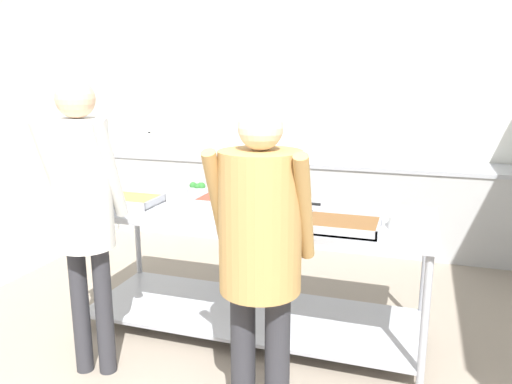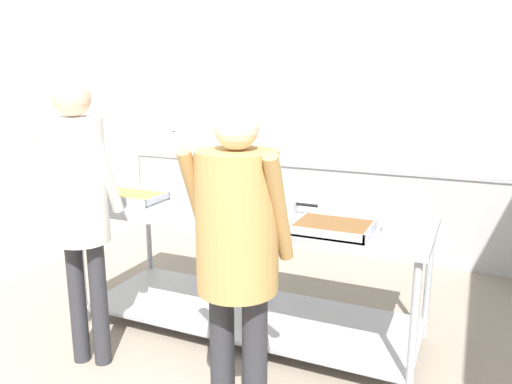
# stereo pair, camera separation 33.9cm
# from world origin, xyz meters

# --- Properties ---
(wall_rear) EXTENTS (4.72, 0.06, 2.65)m
(wall_rear) POSITION_xyz_m (0.00, 4.35, 1.32)
(wall_rear) COLOR silver
(wall_rear) RESTS_ON ground_plane
(wall_left) EXTENTS (0.06, 4.47, 2.65)m
(wall_left) POSITION_xyz_m (-2.33, 2.18, 1.32)
(wall_left) COLOR silver
(wall_left) RESTS_ON ground_plane
(back_counter) EXTENTS (4.56, 0.65, 0.89)m
(back_counter) POSITION_xyz_m (0.00, 3.98, 0.45)
(back_counter) COLOR #A8A8A8
(back_counter) RESTS_ON ground_plane
(serving_counter) EXTENTS (2.36, 0.89, 0.87)m
(serving_counter) POSITION_xyz_m (-0.05, 1.90, 0.59)
(serving_counter) COLOR #9EA0A8
(serving_counter) RESTS_ON ground_plane
(serving_tray_vegetables) EXTENTS (0.46, 0.29, 0.05)m
(serving_tray_vegetables) POSITION_xyz_m (-0.93, 1.79, 0.90)
(serving_tray_vegetables) COLOR #9EA0A8
(serving_tray_vegetables) RESTS_ON serving_counter
(broccoli_bowl) EXTENTS (0.18, 0.18, 0.09)m
(broccoli_bowl) POSITION_xyz_m (-0.57, 2.22, 0.90)
(broccoli_bowl) COLOR #B2B2B7
(broccoli_bowl) RESTS_ON serving_counter
(serving_tray_greens) EXTENTS (0.39, 0.30, 0.05)m
(serving_tray_greens) POSITION_xyz_m (-0.25, 1.98, 0.90)
(serving_tray_greens) COLOR #9EA0A8
(serving_tray_greens) RESTS_ON serving_counter
(sauce_pan) EXTENTS (0.37, 0.23, 0.08)m
(sauce_pan) POSITION_xyz_m (0.16, 1.93, 0.91)
(sauce_pan) COLOR #9EA0A8
(sauce_pan) RESTS_ON serving_counter
(serving_tray_roast) EXTENTS (0.43, 0.33, 0.05)m
(serving_tray_roast) POSITION_xyz_m (0.59, 1.65, 0.90)
(serving_tray_roast) COLOR #9EA0A8
(serving_tray_roast) RESTS_ON serving_counter
(plate_stack) EXTENTS (0.23, 0.23, 0.07)m
(plate_stack) POSITION_xyz_m (0.96, 1.79, 0.91)
(plate_stack) COLOR white
(plate_stack) RESTS_ON serving_counter
(guest_serving_left) EXTENTS (0.47, 0.41, 1.72)m
(guest_serving_left) POSITION_xyz_m (-0.78, 1.13, 1.08)
(guest_serving_left) COLOR #2D2D33
(guest_serving_left) RESTS_ON ground_plane
(guest_serving_right) EXTENTS (0.50, 0.39, 1.62)m
(guest_serving_right) POSITION_xyz_m (0.30, 1.00, 0.99)
(guest_serving_right) COLOR #2D2D33
(guest_serving_right) RESTS_ON ground_plane
(water_bottle) EXTENTS (0.07, 0.07, 0.22)m
(water_bottle) POSITION_xyz_m (-2.03, 4.02, 0.99)
(water_bottle) COLOR silver
(water_bottle) RESTS_ON back_counter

